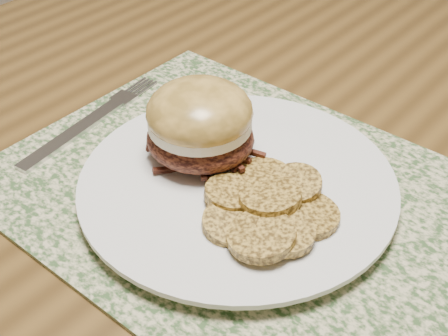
# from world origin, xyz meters

# --- Properties ---
(placemat) EXTENTS (0.45, 0.33, 0.00)m
(placemat) POSITION_xyz_m (-0.23, -0.17, 0.75)
(placemat) COLOR #324E28
(placemat) RESTS_ON dining_table
(dinner_plate) EXTENTS (0.26, 0.26, 0.02)m
(dinner_plate) POSITION_xyz_m (-0.24, -0.17, 0.76)
(dinner_plate) COLOR white
(dinner_plate) RESTS_ON placemat
(pork_sandwich) EXTENTS (0.12, 0.12, 0.07)m
(pork_sandwich) POSITION_xyz_m (-0.29, -0.17, 0.81)
(pork_sandwich) COLOR black
(pork_sandwich) RESTS_ON dinner_plate
(roasted_potatoes) EXTENTS (0.13, 0.14, 0.03)m
(roasted_potatoes) POSITION_xyz_m (-0.19, -0.19, 0.78)
(roasted_potatoes) COLOR #B48A34
(roasted_potatoes) RESTS_ON dinner_plate
(fork) EXTENTS (0.04, 0.19, 0.00)m
(fork) POSITION_xyz_m (-0.42, -0.18, 0.76)
(fork) COLOR #B6B7BE
(fork) RESTS_ON placemat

